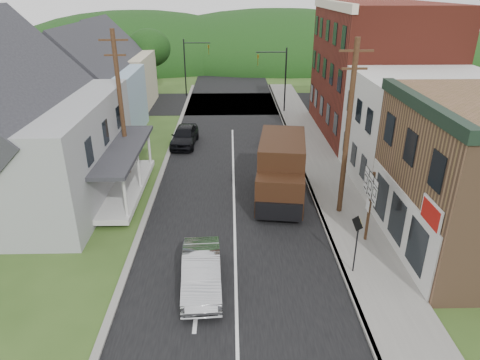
{
  "coord_description": "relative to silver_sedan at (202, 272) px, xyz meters",
  "views": [
    {
      "loc": [
        -0.16,
        -16.47,
        11.1
      ],
      "look_at": [
        0.29,
        3.05,
        2.2
      ],
      "focal_mm": 32.0,
      "sensor_mm": 36.0,
      "label": 1
    }
  ],
  "objects": [
    {
      "name": "utility_pole_right",
      "position": [
        6.96,
        6.0,
        3.94
      ],
      "size": [
        1.6,
        0.26,
        9.0
      ],
      "color": "#472D19",
      "rests_on": "ground"
    },
    {
      "name": "road",
      "position": [
        1.36,
        12.5,
        -0.71
      ],
      "size": [
        9.0,
        90.0,
        0.02
      ],
      "primitive_type": "cube",
      "color": "black",
      "rests_on": "ground"
    },
    {
      "name": "storefront_red",
      "position": [
        12.66,
        19.5,
        4.29
      ],
      "size": [
        8.0,
        12.0,
        10.0
      ],
      "primitive_type": "cube",
      "color": "maroon",
      "rests_on": "ground"
    },
    {
      "name": "warning_sign",
      "position": [
        6.28,
        0.69,
        1.14
      ],
      "size": [
        0.28,
        0.69,
        2.67
      ],
      "rotation": [
        0.0,
        0.0,
        0.36
      ],
      "color": "black",
      "rests_on": "sidewalk_right"
    },
    {
      "name": "tree_left_c",
      "position": [
        -17.64,
        22.5,
        5.22
      ],
      "size": [
        5.8,
        5.8,
        8.41
      ],
      "color": "#382616",
      "rests_on": "ground"
    },
    {
      "name": "storefront_white",
      "position": [
        12.66,
        10.0,
        2.54
      ],
      "size": [
        8.0,
        7.0,
        6.5
      ],
      "primitive_type": "cube",
      "color": "silver",
      "rests_on": "ground"
    },
    {
      "name": "curb_left",
      "position": [
        -3.29,
        10.5,
        -0.65
      ],
      "size": [
        0.3,
        55.0,
        0.12
      ],
      "primitive_type": "cube",
      "color": "slate",
      "rests_on": "ground"
    },
    {
      "name": "traffic_signal_right",
      "position": [
        5.67,
        26.0,
        3.05
      ],
      "size": [
        2.87,
        0.2,
        6.0
      ],
      "color": "black",
      "rests_on": "ground"
    },
    {
      "name": "traffic_signal_left",
      "position": [
        -2.94,
        33.0,
        3.05
      ],
      "size": [
        2.87,
        0.2,
        6.0
      ],
      "color": "black",
      "rests_on": "ground"
    },
    {
      "name": "forested_ridge",
      "position": [
        1.36,
        57.5,
        -0.71
      ],
      "size": [
        90.0,
        30.0,
        16.0
      ],
      "primitive_type": "ellipsoid",
      "color": "black",
      "rests_on": "ground"
    },
    {
      "name": "utility_pole_left",
      "position": [
        -5.14,
        10.5,
        3.94
      ],
      "size": [
        1.6,
        0.26,
        9.0
      ],
      "color": "#472D19",
      "rests_on": "ground"
    },
    {
      "name": "curb_right",
      "position": [
        5.91,
        10.5,
        -0.64
      ],
      "size": [
        0.2,
        55.0,
        0.15
      ],
      "primitive_type": "cube",
      "color": "slate",
      "rests_on": "ground"
    },
    {
      "name": "delivery_van",
      "position": [
        4.01,
        7.83,
        1.02
      ],
      "size": [
        3.27,
        6.4,
        3.42
      ],
      "rotation": [
        0.0,
        0.0,
        -0.14
      ],
      "color": "black",
      "rests_on": "ground"
    },
    {
      "name": "house_blue",
      "position": [
        -9.64,
        19.5,
        2.98
      ],
      "size": [
        7.14,
        8.16,
        7.28
      ],
      "color": "#92AEC7",
      "rests_on": "ground"
    },
    {
      "name": "cross_road",
      "position": [
        1.36,
        29.5,
        -0.71
      ],
      "size": [
        60.0,
        9.0,
        0.02
      ],
      "primitive_type": "cube",
      "color": "black",
      "rests_on": "ground"
    },
    {
      "name": "dark_sedan",
      "position": [
        -2.28,
        16.89,
        0.04
      ],
      "size": [
        2.06,
        4.5,
        1.5
      ],
      "primitive_type": "imported",
      "rotation": [
        0.0,
        0.0,
        -0.07
      ],
      "color": "black",
      "rests_on": "ground"
    },
    {
      "name": "tree_left_d",
      "position": [
        -7.64,
        34.5,
        4.17
      ],
      "size": [
        4.8,
        4.8,
        6.94
      ],
      "color": "#382616",
      "rests_on": "ground"
    },
    {
      "name": "house_cream",
      "position": [
        -10.14,
        28.5,
        2.98
      ],
      "size": [
        7.14,
        8.16,
        7.28
      ],
      "color": "beige",
      "rests_on": "ground"
    },
    {
      "name": "route_sign_cluster",
      "position": [
        7.48,
        3.14,
        1.68
      ],
      "size": [
        0.19,
        1.98,
        3.46
      ],
      "rotation": [
        0.0,
        0.0,
        -0.03
      ],
      "color": "#472D19",
      "rests_on": "sidewalk_right"
    },
    {
      "name": "sidewalk_right",
      "position": [
        7.26,
        10.5,
        -0.64
      ],
      "size": [
        2.8,
        55.0,
        0.15
      ],
      "primitive_type": "cube",
      "color": "slate",
      "rests_on": "ground"
    },
    {
      "name": "silver_sedan",
      "position": [
        0.0,
        0.0,
        0.0
      ],
      "size": [
        1.75,
        4.4,
        1.42
      ],
      "primitive_type": "imported",
      "rotation": [
        0.0,
        0.0,
        0.06
      ],
      "color": "#ADAEB2",
      "rests_on": "ground"
    },
    {
      "name": "ground",
      "position": [
        1.36,
        2.5,
        -0.71
      ],
      "size": [
        120.0,
        120.0,
        0.0
      ],
      "primitive_type": "plane",
      "color": "#2D4719",
      "rests_on": "ground"
    },
    {
      "name": "house_gray",
      "position": [
        -10.64,
        8.5,
        3.52
      ],
      "size": [
        10.2,
        12.24,
        8.35
      ],
      "color": "#9A9C9F",
      "rests_on": "ground"
    }
  ]
}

